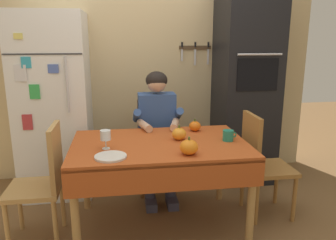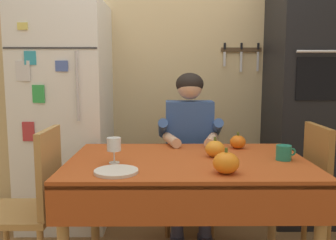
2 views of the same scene
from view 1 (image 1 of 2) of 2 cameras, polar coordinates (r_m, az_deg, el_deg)
name	(u,v)px [view 1 (image 1 of 2)]	position (r m, az deg, el deg)	size (l,w,h in m)	color
ground_plane	(162,231)	(2.93, -1.10, -18.33)	(10.00, 10.00, 0.00)	brown
back_wall_assembly	(150,61)	(3.83, -3.03, 9.98)	(3.70, 0.13, 2.60)	#D1B784
refrigerator	(55,105)	(3.54, -18.67, 2.39)	(0.68, 0.71, 1.80)	white
wall_oven	(245,86)	(3.75, 13.01, 5.71)	(0.60, 0.64, 2.10)	black
dining_table	(160,153)	(2.71, -1.37, -5.66)	(1.40, 0.90, 0.74)	tan
chair_behind_person	(156,141)	(3.51, -2.10, -3.53)	(0.40, 0.40, 0.93)	brown
seated_person	(158,124)	(3.27, -1.77, -0.74)	(0.47, 0.55, 1.25)	#38384C
chair_right_side	(261,161)	(3.07, 15.49, -6.66)	(0.40, 0.40, 0.93)	#9E6B33
chair_left_side	(44,179)	(2.77, -20.31, -9.34)	(0.40, 0.40, 0.93)	tan
coffee_mug	(228,135)	(2.78, 10.20, -2.60)	(0.12, 0.09, 0.09)	#237F66
wine_glass	(106,136)	(2.57, -10.56, -2.62)	(0.08, 0.08, 0.15)	white
pumpkin_large	(189,147)	(2.43, 3.58, -4.61)	(0.13, 0.13, 0.13)	orange
pumpkin_medium	(195,126)	(3.03, 4.58, -1.04)	(0.11, 0.11, 0.11)	orange
pumpkin_small	(179,134)	(2.76, 1.90, -2.36)	(0.12, 0.12, 0.12)	orange
serving_tray	(111,157)	(2.41, -9.71, -6.14)	(0.23, 0.23, 0.02)	silver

